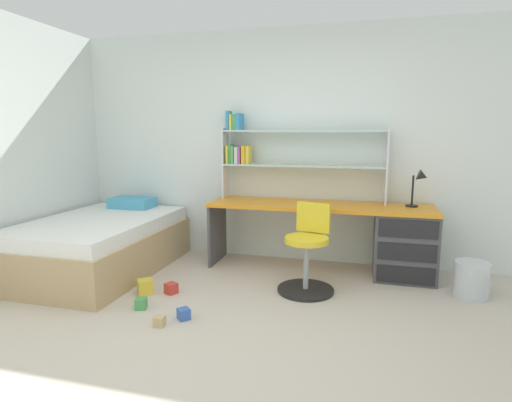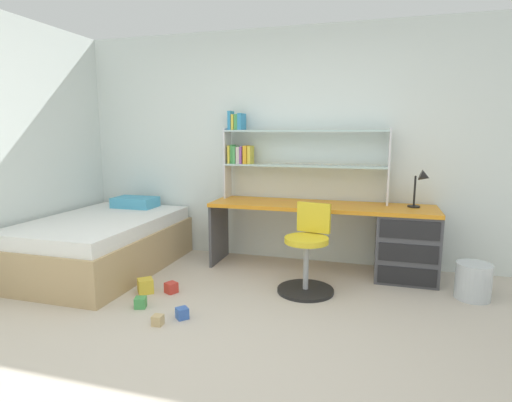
# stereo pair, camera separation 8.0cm
# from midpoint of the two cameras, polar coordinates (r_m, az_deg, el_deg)

# --- Properties ---
(ground_plane) EXTENTS (6.05, 5.40, 0.02)m
(ground_plane) POSITION_cam_midpoint_polar(r_m,az_deg,el_deg) (2.92, -4.49, -20.67)
(ground_plane) COLOR beige
(room_shell) EXTENTS (6.05, 5.40, 2.59)m
(room_shell) POSITION_cam_midpoint_polar(r_m,az_deg,el_deg) (4.11, -15.22, 6.92)
(room_shell) COLOR silver
(room_shell) RESTS_ON ground_plane
(desk) EXTENTS (2.32, 0.59, 0.71)m
(desk) POSITION_cam_midpoint_polar(r_m,az_deg,el_deg) (4.38, 16.36, -4.77)
(desk) COLOR orange
(desk) RESTS_ON ground_plane
(bookshelf_hutch) EXTENTS (1.78, 0.22, 0.98)m
(bookshelf_hutch) POSITION_cam_midpoint_polar(r_m,az_deg,el_deg) (4.54, 2.76, 7.12)
(bookshelf_hutch) COLOR silver
(bookshelf_hutch) RESTS_ON desk
(desk_lamp) EXTENTS (0.20, 0.17, 0.38)m
(desk_lamp) POSITION_cam_midpoint_polar(r_m,az_deg,el_deg) (4.36, 21.32, 2.44)
(desk_lamp) COLOR black
(desk_lamp) RESTS_ON desk
(swivel_chair) EXTENTS (0.52, 0.52, 0.81)m
(swivel_chair) POSITION_cam_midpoint_polar(r_m,az_deg,el_deg) (3.84, 6.54, -7.72)
(swivel_chair) COLOR black
(swivel_chair) RESTS_ON ground_plane
(bed_platform) EXTENTS (1.25, 1.85, 0.68)m
(bed_platform) POSITION_cam_midpoint_polar(r_m,az_deg,el_deg) (4.70, -21.34, -5.63)
(bed_platform) COLOR tan
(bed_platform) RESTS_ON ground_plane
(waste_bin) EXTENTS (0.30, 0.30, 0.32)m
(waste_bin) POSITION_cam_midpoint_polar(r_m,az_deg,el_deg) (4.17, 27.23, -9.67)
(waste_bin) COLOR silver
(waste_bin) RESTS_ON ground_plane
(toy_block_green_0) EXTENTS (0.11, 0.11, 0.09)m
(toy_block_green_0) POSITION_cam_midpoint_polar(r_m,az_deg,el_deg) (3.67, -16.29, -13.51)
(toy_block_green_0) COLOR #479E51
(toy_block_green_0) RESTS_ON ground_plane
(toy_block_blue_1) EXTENTS (0.12, 0.12, 0.09)m
(toy_block_blue_1) POSITION_cam_midpoint_polar(r_m,az_deg,el_deg) (3.40, -10.69, -15.15)
(toy_block_blue_1) COLOR #3860B7
(toy_block_blue_1) RESTS_ON ground_plane
(toy_block_natural_2) EXTENTS (0.08, 0.08, 0.08)m
(toy_block_natural_2) POSITION_cam_midpoint_polar(r_m,az_deg,el_deg) (3.34, -13.95, -15.88)
(toy_block_natural_2) COLOR tan
(toy_block_natural_2) RESTS_ON ground_plane
(toy_block_red_3) EXTENTS (0.13, 0.13, 0.10)m
(toy_block_red_3) POSITION_cam_midpoint_polar(r_m,az_deg,el_deg) (3.92, -12.28, -11.76)
(toy_block_red_3) COLOR red
(toy_block_red_3) RESTS_ON ground_plane
(toy_block_yellow_4) EXTENTS (0.18, 0.18, 0.13)m
(toy_block_yellow_4) POSITION_cam_midpoint_polar(r_m,az_deg,el_deg) (3.97, -15.71, -11.38)
(toy_block_yellow_4) COLOR gold
(toy_block_yellow_4) RESTS_ON ground_plane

